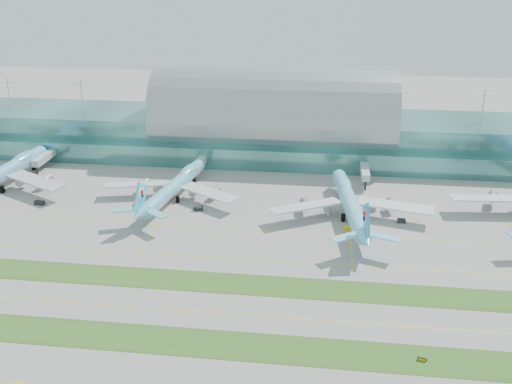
# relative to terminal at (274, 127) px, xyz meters

# --- Properties ---
(ground) EXTENTS (700.00, 700.00, 0.00)m
(ground) POSITION_rel_terminal_xyz_m (-0.01, -128.79, -14.23)
(ground) COLOR gray
(ground) RESTS_ON ground
(terminal) EXTENTS (340.00, 69.10, 36.00)m
(terminal) POSITION_rel_terminal_xyz_m (0.00, 0.00, 0.00)
(terminal) COLOR #3D7A75
(terminal) RESTS_ON ground
(grass_strip_near) EXTENTS (420.00, 12.00, 0.08)m
(grass_strip_near) POSITION_rel_terminal_xyz_m (-0.01, -156.79, -14.19)
(grass_strip_near) COLOR #2D591E
(grass_strip_near) RESTS_ON ground
(grass_strip_far) EXTENTS (420.00, 12.00, 0.08)m
(grass_strip_far) POSITION_rel_terminal_xyz_m (-0.01, -126.79, -14.19)
(grass_strip_far) COLOR #2D591E
(grass_strip_far) RESTS_ON ground
(taxiline_b) EXTENTS (420.00, 0.35, 0.01)m
(taxiline_b) POSITION_rel_terminal_xyz_m (-0.01, -142.79, -14.22)
(taxiline_b) COLOR yellow
(taxiline_b) RESTS_ON ground
(taxiline_c) EXTENTS (420.00, 0.35, 0.01)m
(taxiline_c) POSITION_rel_terminal_xyz_m (-0.01, -110.79, -14.22)
(taxiline_c) COLOR yellow
(taxiline_c) RESTS_ON ground
(taxiline_d) EXTENTS (420.00, 0.35, 0.01)m
(taxiline_d) POSITION_rel_terminal_xyz_m (-0.01, -88.79, -14.22)
(taxiline_d) COLOR yellow
(taxiline_d) RESTS_ON ground
(airliner_a) EXTENTS (68.74, 78.38, 21.56)m
(airliner_a) POSITION_rel_terminal_xyz_m (-113.17, -61.21, -7.58)
(airliner_a) COLOR #62A4D8
(airliner_a) RESTS_ON ground
(airliner_b) EXTENTS (59.02, 67.68, 18.69)m
(airliner_b) POSITION_rel_terminal_xyz_m (-35.38, -62.72, -8.46)
(airliner_b) COLOR #5FBED2
(airliner_b) RESTS_ON ground
(airliner_c) EXTENTS (62.96, 71.99, 19.83)m
(airliner_c) POSITION_rel_terminal_xyz_m (36.25, -72.42, -8.11)
(airliner_c) COLOR #72D4FB
(airliner_c) RESTS_ON ground
(gse_b) EXTENTS (4.40, 2.56, 1.57)m
(gse_b) POSITION_rel_terminal_xyz_m (-88.70, -76.27, -13.44)
(gse_b) COLOR black
(gse_b) RESTS_ON ground
(gse_c) EXTENTS (3.59, 1.92, 1.40)m
(gse_c) POSITION_rel_terminal_xyz_m (-48.11, -75.30, -13.53)
(gse_c) COLOR black
(gse_c) RESTS_ON ground
(gse_d) EXTENTS (3.59, 2.02, 1.62)m
(gse_d) POSITION_rel_terminal_xyz_m (-23.19, -73.83, -13.42)
(gse_d) COLOR black
(gse_d) RESTS_ON ground
(gse_e) EXTENTS (3.63, 2.71, 1.35)m
(gse_e) POSITION_rel_terminal_xyz_m (35.51, -84.16, -13.55)
(gse_e) COLOR #CCBC0C
(gse_e) RESTS_ON ground
(gse_f) EXTENTS (3.14, 1.87, 1.45)m
(gse_f) POSITION_rel_terminal_xyz_m (55.95, -75.53, -13.50)
(gse_f) COLOR black
(gse_f) RESTS_ON ground
(taxiway_sign_east) EXTENTS (2.29, 0.71, 0.97)m
(taxiway_sign_east) POSITION_rel_terminal_xyz_m (52.06, -157.07, -13.75)
(taxiway_sign_east) COLOR black
(taxiway_sign_east) RESTS_ON ground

